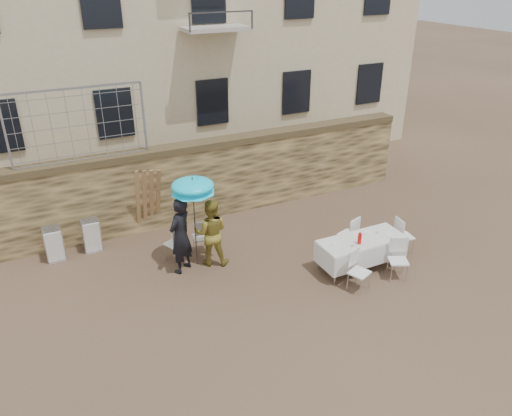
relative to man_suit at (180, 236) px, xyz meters
name	(u,v)px	position (x,y,z in m)	size (l,w,h in m)	color
ground	(285,313)	(1.40, -2.50, -0.94)	(80.00, 80.00, 0.00)	brown
stone_wall	(200,181)	(1.40, 2.50, 0.16)	(13.00, 0.50, 2.20)	olive
chain_link_fence	(78,126)	(-1.60, 2.50, 2.16)	(3.20, 0.06, 1.80)	gray
man_suit	(180,236)	(0.00, 0.00, 0.00)	(0.69, 0.45, 1.89)	black
woman_dress	(211,233)	(0.75, 0.00, -0.10)	(0.82, 0.64, 1.68)	gold
umbrella	(193,188)	(0.40, 0.10, 1.08)	(1.03, 1.03, 2.14)	#3F3F44
couple_chair_left	(175,242)	(0.00, 0.55, -0.46)	(0.48, 0.48, 0.96)	white
couple_chair_right	(202,236)	(0.70, 0.55, -0.46)	(0.48, 0.48, 0.96)	white
banquet_table	(362,241)	(3.89, -1.74, -0.21)	(2.10, 0.85, 0.78)	silver
soda_bottle	(360,239)	(3.69, -1.89, -0.04)	(0.09, 0.09, 0.26)	red
table_chair_front_left	(359,272)	(3.29, -2.49, -0.46)	(0.48, 0.48, 0.96)	white
table_chair_front_right	(399,260)	(4.39, -2.49, -0.46)	(0.48, 0.48, 0.96)	white
table_chair_back	(348,233)	(4.09, -0.94, -0.46)	(0.48, 0.48, 0.96)	white
table_chair_side	(404,235)	(5.29, -1.64, -0.46)	(0.48, 0.48, 0.96)	white
chair_stack_left	(53,240)	(-2.67, 2.02, -0.48)	(0.46, 0.55, 0.92)	white
chair_stack_right	(90,232)	(-1.77, 2.02, -0.48)	(0.46, 0.47, 0.92)	white
wood_planks	(149,200)	(-0.17, 2.09, 0.06)	(0.70, 0.20, 2.00)	#A37749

